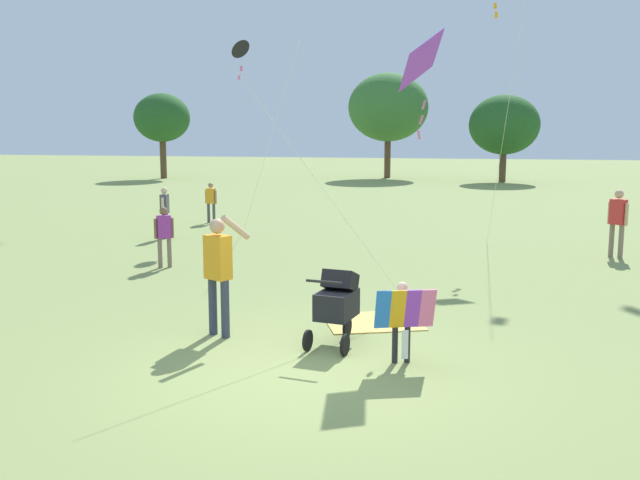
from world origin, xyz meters
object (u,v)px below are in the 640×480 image
kite_adult_black (418,68)px  picnic_blanket (373,322)px  stroller (337,301)px  person_kid_running (165,208)px  person_red_shirt (618,218)px  person_sitting_far (164,232)px  person_back_turned (211,199)px  child_with_butterfly_kite (402,314)px  kite_orange_delta (241,52)px  person_adult_flyer (218,266)px

kite_adult_black → picnic_blanket: (-0.57, -0.50, -3.75)m
stroller → picnic_blanket: bearing=74.9°
stroller → person_kid_running: (-6.11, 8.30, 0.19)m
person_red_shirt → picnic_blanket: 8.04m
stroller → person_red_shirt: (4.96, 7.71, 0.29)m
person_sitting_far → person_back_turned: bearing=102.4°
child_with_butterfly_kite → kite_orange_delta: size_ratio=0.20×
person_sitting_far → person_red_shirt: bearing=18.5°
person_red_shirt → person_sitting_far: person_red_shirt is taller
kite_adult_black → person_kid_running: bearing=136.7°
person_back_turned → picnic_blanket: size_ratio=0.89×
kite_orange_delta → person_kid_running: bearing=-139.0°
person_adult_flyer → person_red_shirt: (6.64, 7.64, -0.10)m
person_sitting_far → person_kid_running: bearing=113.6°
kite_orange_delta → child_with_butterfly_kite: bearing=-62.7°
kite_orange_delta → person_kid_running: kite_orange_delta is taller
person_back_turned → person_adult_flyer: bearing=-69.3°
person_kid_running → picnic_blanket: size_ratio=0.97×
kite_orange_delta → person_kid_running: size_ratio=3.88×
stroller → child_with_butterfly_kite: bearing=-33.8°
kite_adult_black → kite_orange_delta: 9.72m
stroller → kite_adult_black: 3.69m
person_kid_running → kite_adult_black: bearing=-43.3°
person_sitting_far → person_kid_running: (-1.63, 3.75, 0.04)m
person_sitting_far → person_back_turned: (-1.51, 6.88, -0.03)m
child_with_butterfly_kite → person_red_shirt: bearing=64.2°
kite_adult_black → person_kid_running: size_ratio=3.22×
person_red_shirt → person_kid_running: (-11.07, 0.59, -0.11)m
person_sitting_far → picnic_blanket: bearing=-34.9°
person_adult_flyer → person_kid_running: size_ratio=1.29×
stroller → kite_adult_black: bearing=62.3°
person_adult_flyer → picnic_blanket: size_ratio=1.26×
stroller → person_kid_running: person_kid_running is taller
child_with_butterfly_kite → person_sitting_far: (-5.41, 5.17, 0.12)m
person_adult_flyer → kite_adult_black: (2.58, 1.63, 2.76)m
person_adult_flyer → picnic_blanket: (2.01, 1.13, -0.99)m
child_with_butterfly_kite → picnic_blanket: (-0.60, 1.82, -0.62)m
person_red_shirt → person_back_turned: size_ratio=1.24×
kite_adult_black → person_back_turned: (-6.88, 9.73, -3.04)m
person_adult_flyer → picnic_blanket: bearing=29.3°
person_kid_running → picnic_blanket: person_kid_running is taller
person_sitting_far → picnic_blanket: person_sitting_far is taller
picnic_blanket → person_kid_running: bearing=132.2°
person_adult_flyer → stroller: bearing=-2.4°
person_kid_running → person_adult_flyer: bearing=-61.7°
person_adult_flyer → person_sitting_far: 5.29m
stroller → person_kid_running: 10.31m
kite_orange_delta → picnic_blanket: bearing=-61.0°
person_red_shirt → picnic_blanket: bearing=-125.4°
picnic_blanket → person_back_turned: bearing=121.7°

